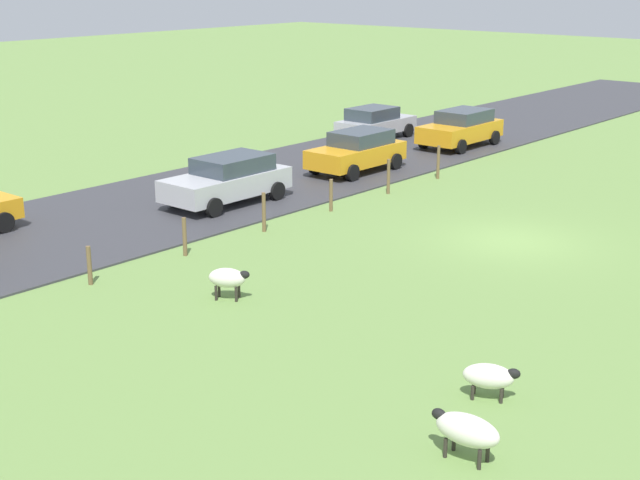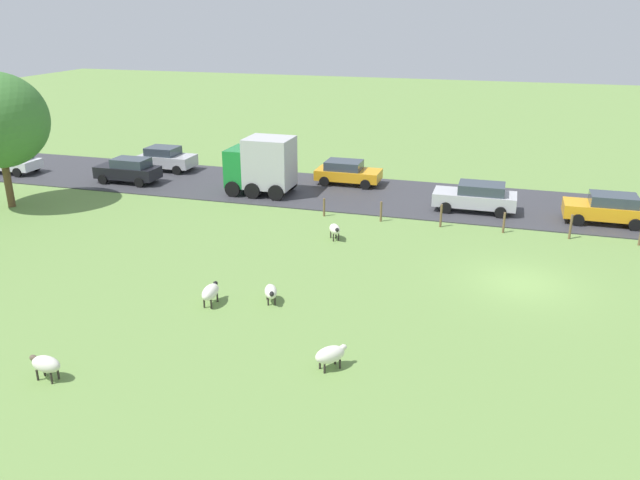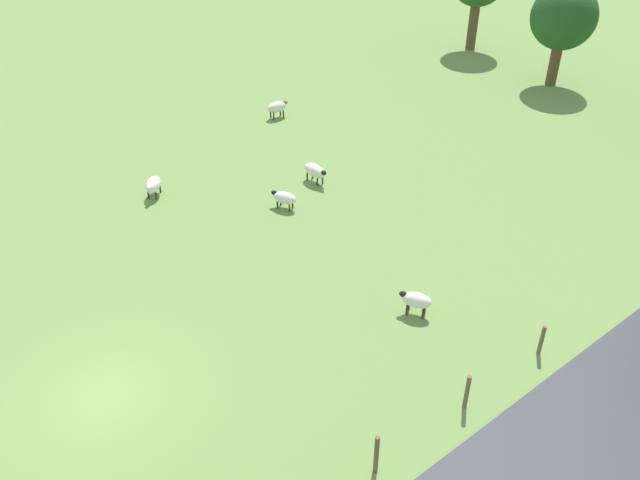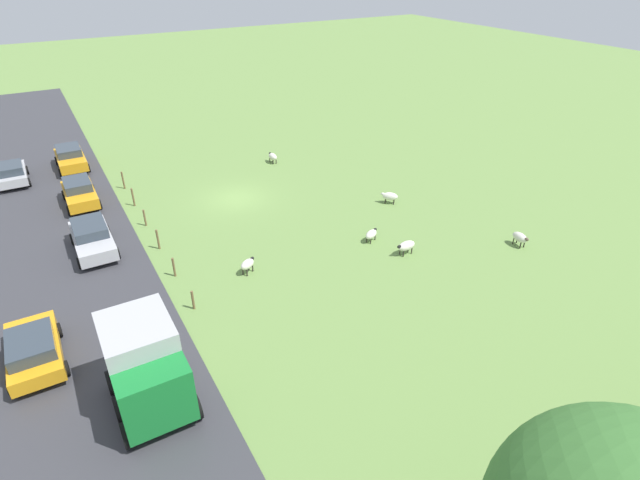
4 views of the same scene
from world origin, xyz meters
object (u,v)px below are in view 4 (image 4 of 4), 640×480
object	(u,v)px
sheep_3	(520,237)
sheep_1	(406,246)
sheep_2	(371,234)
car_5	(70,158)
car_7	(79,192)
car_4	(12,173)
truck_0	(146,367)
car_0	(33,349)
car_6	(92,237)
sheep_4	(273,157)
sheep_5	(248,264)
sheep_0	(390,196)

from	to	relation	value
sheep_3	sheep_1	bearing A→B (deg)	-22.14
sheep_1	sheep_2	size ratio (longest dim) A/B	1.14
car_5	car_7	size ratio (longest dim) A/B	1.03
car_5	sheep_1	bearing A→B (deg)	122.38
sheep_3	car_4	bearing A→B (deg)	-44.56
truck_0	car_0	size ratio (longest dim) A/B	0.95
sheep_3	car_7	distance (m)	28.34
sheep_1	car_7	bearing A→B (deg)	-46.89
sheep_3	car_0	xyz separation A→B (m)	(25.15, -3.30, 0.30)
car_5	car_0	bearing A→B (deg)	79.72
car_6	car_7	xyz separation A→B (m)	(-0.24, -6.87, -0.01)
car_6	sheep_1	bearing A→B (deg)	148.94
sheep_2	sheep_3	bearing A→B (deg)	146.42
car_0	car_4	bearing A→B (deg)	-89.95
sheep_4	car_0	world-z (taller)	car_0
sheep_1	sheep_5	size ratio (longest dim) A/B	1.20
sheep_5	car_0	bearing A→B (deg)	10.90
sheep_3	sheep_4	xyz separation A→B (m)	(6.87, -19.01, -0.03)
sheep_1	sheep_3	xyz separation A→B (m)	(-6.32, 2.57, 0.01)
truck_0	car_7	size ratio (longest dim) A/B	0.93
truck_0	car_4	distance (m)	26.26
sheep_4	sheep_5	distance (m)	15.87
car_5	truck_0	bearing A→B (deg)	89.13
sheep_2	sheep_4	bearing A→B (deg)	-91.22
sheep_2	car_6	distance (m)	16.03
sheep_1	car_4	bearing A→B (deg)	-49.68
car_0	car_4	world-z (taller)	car_0
sheep_3	car_4	distance (m)	35.32
sheep_0	sheep_3	distance (m)	8.91
car_7	sheep_5	bearing A→B (deg)	116.03
sheep_1	sheep_3	distance (m)	6.82
sheep_2	car_5	bearing A→B (deg)	-56.59
sheep_4	car_6	world-z (taller)	car_6
sheep_3	car_7	xyz separation A→B (m)	(21.35, -18.63, 0.34)
sheep_1	truck_0	xyz separation A→B (m)	(15.16, 3.76, 1.34)
sheep_5	car_4	world-z (taller)	car_4
sheep_1	sheep_3	world-z (taller)	sheep_3
sheep_2	sheep_4	distance (m)	14.25
car_0	car_4	size ratio (longest dim) A/B	1.03
sheep_0	sheep_1	size ratio (longest dim) A/B	0.89
sheep_3	car_4	world-z (taller)	car_4
truck_0	car_5	distance (m)	27.03
car_4	car_5	world-z (taller)	car_5
truck_0	car_5	world-z (taller)	truck_0
truck_0	car_4	xyz separation A→B (m)	(3.69, -25.97, -1.04)
sheep_0	car_5	world-z (taller)	car_5
sheep_3	car_6	xyz separation A→B (m)	(21.59, -11.77, 0.35)
sheep_1	car_5	bearing A→B (deg)	-57.62
sheep_5	car_7	bearing A→B (deg)	-63.97
sheep_1	sheep_0	bearing A→B (deg)	-118.76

